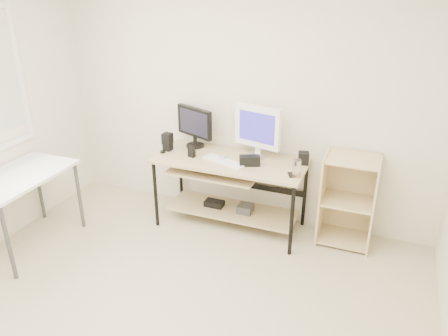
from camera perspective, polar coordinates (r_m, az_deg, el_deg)
room at (r=2.83m, az=-13.40°, el=0.22°), size 4.01×4.01×2.62m
desk at (r=4.41m, az=0.54°, el=-1.34°), size 1.50×0.65×0.75m
side_table at (r=4.43m, az=-25.18°, el=-1.76°), size 0.60×1.00×0.75m
shelf_unit at (r=4.36m, az=15.92°, el=-3.90°), size 0.50×0.40×0.90m
black_monitor at (r=4.57m, az=-3.87°, el=5.69°), size 0.45×0.22×0.43m
white_imac at (r=4.27m, az=4.39°, el=5.20°), size 0.49×0.16×0.53m
keyboard at (r=4.25m, az=0.02°, el=0.90°), size 0.47×0.27×0.02m
mouse at (r=4.31m, az=-0.14°, el=1.42°), size 0.07×0.11×0.04m
center_speaker at (r=4.17m, az=3.36°, el=0.96°), size 0.21×0.16×0.10m
speaker_left at (r=4.55m, az=-7.39°, el=3.47°), size 0.10×0.10×0.18m
speaker_right at (r=4.26m, az=10.35°, el=1.29°), size 0.12×0.12×0.12m
audio_controller at (r=4.36m, az=-4.26°, el=2.31°), size 0.08×0.06×0.14m
volume_puck at (r=4.51m, az=-8.03°, el=2.10°), size 0.06×0.06×0.02m
smartphone at (r=4.02m, az=8.83°, el=-0.90°), size 0.10×0.13×0.01m
coaster at (r=4.01m, az=9.38°, el=-1.01°), size 0.11×0.11×0.01m
drinking_glass at (r=3.98m, az=9.46°, el=0.04°), size 0.08×0.08×0.15m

